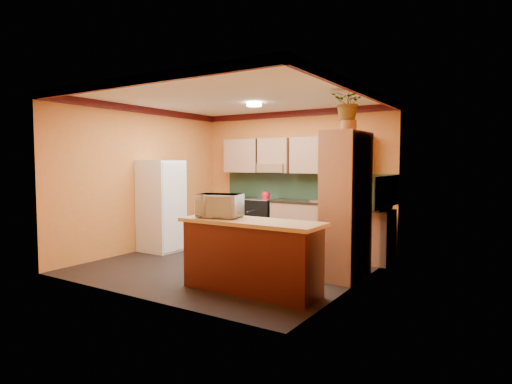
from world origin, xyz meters
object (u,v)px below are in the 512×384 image
(base_cabinets_back, at_px, (289,224))
(fridge, at_px, (161,206))
(stove, at_px, (263,221))
(pantry, at_px, (346,205))
(breakfast_bar, at_px, (251,258))
(microwave, at_px, (220,206))

(base_cabinets_back, height_order, fridge, fridge)
(fridge, bearing_deg, stove, 55.02)
(pantry, bearing_deg, stove, 145.76)
(fridge, distance_m, breakfast_bar, 3.11)
(base_cabinets_back, bearing_deg, stove, -180.00)
(base_cabinets_back, xyz_separation_m, stove, (-0.62, -0.00, 0.02))
(stove, xyz_separation_m, breakfast_bar, (1.63, -2.94, -0.02))
(pantry, bearing_deg, microwave, -134.61)
(microwave, bearing_deg, stove, 96.92)
(stove, distance_m, breakfast_bar, 3.36)
(breakfast_bar, bearing_deg, stove, 118.99)
(breakfast_bar, relative_size, microwave, 3.19)
(stove, relative_size, fridge, 0.54)
(base_cabinets_back, height_order, breakfast_bar, same)
(base_cabinets_back, xyz_separation_m, breakfast_bar, (1.00, -2.94, 0.00))
(base_cabinets_back, xyz_separation_m, microwave, (0.51, -2.94, 0.65))
(base_cabinets_back, relative_size, stove, 4.01)
(pantry, height_order, microwave, pantry)
(pantry, xyz_separation_m, microwave, (-1.28, -1.30, 0.04))
(base_cabinets_back, distance_m, stove, 0.63)
(base_cabinets_back, relative_size, microwave, 6.47)
(microwave, bearing_deg, breakfast_bar, -14.11)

